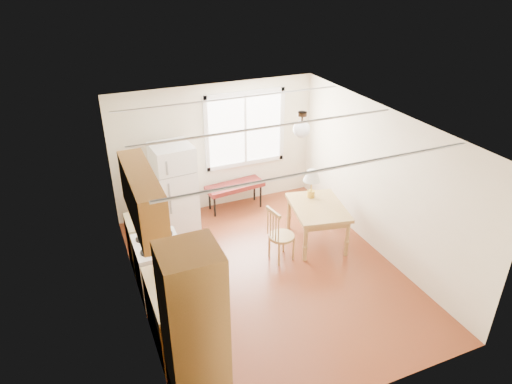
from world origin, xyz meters
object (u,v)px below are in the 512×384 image
dining_table (318,211)px  refrigerator (175,188)px  bench (235,187)px  chair (277,232)px

dining_table → refrigerator: bearing=158.1°
bench → dining_table: bearing=-68.5°
refrigerator → dining_table: (2.16, -1.41, -0.21)m
refrigerator → bench: size_ratio=1.39×
bench → dining_table: 1.93m
dining_table → chair: (-0.88, -0.23, -0.07)m
refrigerator → bench: (1.26, 0.29, -0.36)m
refrigerator → chair: (1.27, -1.64, -0.28)m
bench → dining_table: dining_table is taller
refrigerator → bench: refrigerator is taller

